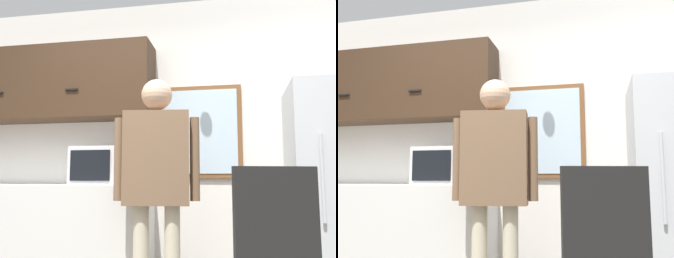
{
  "view_description": "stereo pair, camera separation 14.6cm",
  "coord_description": "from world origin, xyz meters",
  "views": [
    {
      "loc": [
        0.68,
        -1.6,
        0.99
      ],
      "look_at": [
        0.19,
        1.01,
        1.34
      ],
      "focal_mm": 40.0,
      "sensor_mm": 36.0,
      "label": 1
    },
    {
      "loc": [
        0.82,
        -1.57,
        0.99
      ],
      "look_at": [
        0.19,
        1.01,
        1.34
      ],
      "focal_mm": 40.0,
      "sensor_mm": 36.0,
      "label": 2
    }
  ],
  "objects": [
    {
      "name": "back_wall",
      "position": [
        0.0,
        1.86,
        1.35
      ],
      "size": [
        6.0,
        0.06,
        2.7
      ],
      "color": "white",
      "rests_on": "ground_plane"
    },
    {
      "name": "counter",
      "position": [
        -1.14,
        1.51,
        0.47
      ],
      "size": [
        2.12,
        0.65,
        0.94
      ],
      "color": "silver",
      "rests_on": "ground_plane"
    },
    {
      "name": "upper_cabinets",
      "position": [
        -1.14,
        1.65,
        1.88
      ],
      "size": [
        2.12,
        0.38,
        0.7
      ],
      "color": "#3D2819"
    },
    {
      "name": "microwave",
      "position": [
        -0.45,
        1.45,
        1.09
      ],
      "size": [
        0.48,
        0.38,
        0.32
      ],
      "color": "white",
      "rests_on": "counter"
    },
    {
      "name": "person",
      "position": [
        0.11,
        1.03,
        1.05
      ],
      "size": [
        0.61,
        0.28,
        1.71
      ],
      "rotation": [
        0.0,
        0.0,
        0.13
      ],
      "color": "beige",
      "rests_on": "ground_plane"
    },
    {
      "name": "window",
      "position": [
        0.34,
        1.82,
        1.42
      ],
      "size": [
        0.77,
        0.05,
        0.85
      ],
      "color": "brown"
    }
  ]
}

